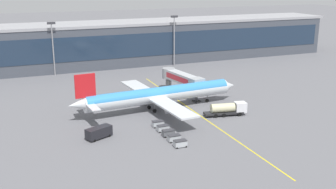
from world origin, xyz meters
TOP-DOWN VIEW (x-y plane):
  - ground_plane at (0.00, 0.00)m, footprint 700.00×700.00m
  - apron_lead_in_line at (4.74, 2.00)m, footprint 1.67×79.99m
  - terminal_building at (19.31, 70.50)m, footprint 156.63×21.18m
  - main_airliner at (-3.12, 7.80)m, footprint 47.66×38.05m
  - jet_bridge at (8.06, 18.83)m, footprint 6.21×18.80m
  - fuel_tanker at (11.24, -3.14)m, footprint 11.08×4.48m
  - lavatory_truck at (-22.31, -5.81)m, footprint 6.23×4.49m
  - baggage_cart_0 at (-8.14, -16.96)m, footprint 2.66×1.63m
  - baggage_cart_1 at (-8.13, -13.76)m, footprint 2.66×1.63m
  - baggage_cart_2 at (-8.12, -10.56)m, footprint 2.66×1.63m
  - baggage_cart_3 at (-8.11, -7.36)m, footprint 2.66×1.63m
  - baggage_cart_4 at (-8.10, -4.16)m, footprint 2.66×1.63m
  - apron_light_mast_0 at (23.03, 58.54)m, footprint 2.80×0.50m
  - apron_light_mast_1 at (-23.03, 58.54)m, footprint 2.80×0.50m

SIDE VIEW (x-z plane):
  - ground_plane at x=0.00m, z-range 0.00..0.00m
  - apron_lead_in_line at x=4.74m, z-range 0.00..0.01m
  - baggage_cart_0 at x=-8.14m, z-range 0.04..1.52m
  - baggage_cart_1 at x=-8.13m, z-range 0.04..1.52m
  - baggage_cart_2 at x=-8.12m, z-range 0.04..1.52m
  - baggage_cart_3 at x=-8.11m, z-range 0.04..1.52m
  - baggage_cart_4 at x=-8.10m, z-range 0.04..1.52m
  - lavatory_truck at x=-22.31m, z-range 0.17..2.67m
  - fuel_tanker at x=11.24m, z-range 0.12..3.37m
  - main_airliner at x=-3.12m, z-range -1.74..9.92m
  - jet_bridge at x=8.06m, z-range 1.67..8.46m
  - terminal_building at x=19.31m, z-range 0.02..16.80m
  - apron_light_mast_1 at x=-23.03m, z-range 1.89..20.81m
  - apron_light_mast_0 at x=23.03m, z-range 1.91..21.48m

